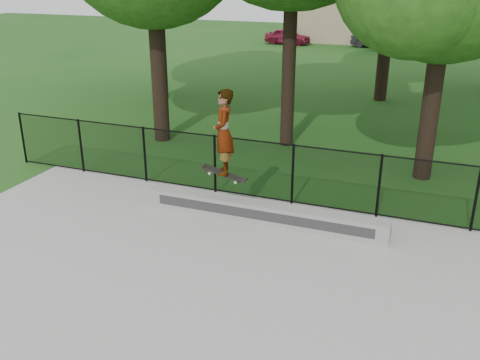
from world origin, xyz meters
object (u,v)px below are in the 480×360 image
at_px(car_a, 288,36).
at_px(car_b, 376,40).
at_px(grind_ledge, 263,213).
at_px(car_c, 411,42).
at_px(skater_airborne, 224,134).

xyz_separation_m(car_a, car_b, (6.43, 0.40, -0.01)).
relative_size(grind_ledge, car_c, 1.31).
bearing_deg(car_c, car_b, 63.10).
distance_m(grind_ledge, car_c, 28.50).
relative_size(car_b, skater_airborne, 1.57).
height_order(grind_ledge, car_b, car_b).
xyz_separation_m(car_b, skater_airborne, (0.82, -29.92, 1.54)).
height_order(car_a, skater_airborne, skater_airborne).
height_order(grind_ledge, car_c, car_c).
bearing_deg(car_a, car_c, -91.83).
xyz_separation_m(grind_ledge, car_b, (-1.61, 29.63, 0.29)).
bearing_deg(skater_airborne, car_a, 103.80).
bearing_deg(grind_ledge, car_a, 105.40).
distance_m(grind_ledge, car_a, 30.32).
xyz_separation_m(car_a, car_c, (8.87, -0.74, 0.09)).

